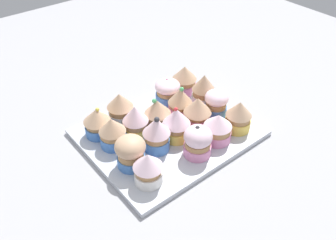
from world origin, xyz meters
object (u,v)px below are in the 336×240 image
(cupcake_10, at_px, (168,91))
(cupcake_15, at_px, (204,90))
(cupcake_5, at_px, (135,120))
(cupcake_14, at_px, (184,79))
(cupcake_12, at_px, (197,111))
(cupcake_11, at_px, (180,101))
(cupcake_16, at_px, (216,103))
(cupcake_8, at_px, (175,124))
(cupcake_9, at_px, (199,140))
(cupcake_3, at_px, (148,168))
(cupcake_13, at_px, (218,128))
(cupcake_2, at_px, (131,152))
(cupcake_4, at_px, (120,107))
(cupcake_1, at_px, (113,132))
(cupcake_7, at_px, (158,113))
(cupcake_6, at_px, (156,134))
(cupcake_0, at_px, (97,122))
(cupcake_17, at_px, (239,116))
(baking_tray, at_px, (168,132))

(cupcake_10, distance_m, cupcake_15, 0.09)
(cupcake_5, height_order, cupcake_14, cupcake_5)
(cupcake_12, height_order, cupcake_15, cupcake_15)
(cupcake_11, height_order, cupcake_16, cupcake_11)
(cupcake_8, relative_size, cupcake_9, 1.09)
(cupcake_3, xyz_separation_m, cupcake_9, (0.00, 0.13, -0.00))
(cupcake_13, distance_m, cupcake_16, 0.09)
(cupcake_2, xyz_separation_m, cupcake_4, (-0.13, 0.06, 0.00))
(cupcake_1, relative_size, cupcake_11, 0.95)
(cupcake_7, xyz_separation_m, cupcake_9, (0.12, 0.01, -0.00))
(cupcake_9, bearing_deg, cupcake_12, 139.83)
(cupcake_6, distance_m, cupcake_15, 0.20)
(cupcake_2, relative_size, cupcake_11, 0.94)
(cupcake_2, bearing_deg, cupcake_15, 103.80)
(cupcake_3, height_order, cupcake_10, cupcake_3)
(cupcake_2, distance_m, cupcake_3, 0.06)
(cupcake_6, bearing_deg, cupcake_7, 140.72)
(cupcake_0, relative_size, cupcake_12, 0.96)
(cupcake_14, xyz_separation_m, cupcake_17, (0.19, -0.01, -0.00))
(cupcake_16, xyz_separation_m, cupcake_17, (0.07, 0.00, 0.00))
(cupcake_6, xyz_separation_m, cupcake_12, (-0.01, 0.12, -0.00))
(cupcake_0, xyz_separation_m, cupcake_2, (0.12, 0.00, 0.00))
(cupcake_0, relative_size, cupcake_5, 0.95)
(cupcake_17, bearing_deg, cupcake_6, -108.98)
(cupcake_3, distance_m, cupcake_7, 0.17)
(baking_tray, xyz_separation_m, cupcake_6, (0.03, -0.06, 0.05))
(cupcake_13, bearing_deg, cupcake_2, -106.02)
(cupcake_2, distance_m, cupcake_10, 0.23)
(cupcake_2, relative_size, cupcake_7, 0.96)
(baking_tray, relative_size, cupcake_1, 5.09)
(cupcake_3, height_order, cupcake_5, cupcake_5)
(cupcake_5, bearing_deg, cupcake_14, 107.24)
(cupcake_14, bearing_deg, cupcake_2, -62.45)
(cupcake_4, bearing_deg, cupcake_5, 1.32)
(cupcake_6, bearing_deg, cupcake_0, -148.61)
(cupcake_7, bearing_deg, cupcake_11, 92.12)
(cupcake_11, relative_size, cupcake_12, 1.02)
(baking_tray, distance_m, cupcake_12, 0.08)
(cupcake_3, bearing_deg, cupcake_15, 115.21)
(cupcake_1, height_order, cupcake_2, same)
(cupcake_9, bearing_deg, cupcake_8, -173.99)
(cupcake_5, relative_size, cupcake_10, 1.16)
(cupcake_1, bearing_deg, baking_tray, 73.49)
(baking_tray, bearing_deg, cupcake_8, -5.45)
(cupcake_8, bearing_deg, cupcake_14, 133.00)
(cupcake_12, bearing_deg, cupcake_11, -176.51)
(cupcake_14, relative_size, cupcake_15, 0.89)
(cupcake_3, height_order, cupcake_14, cupcake_14)
(cupcake_1, distance_m, cupcake_11, 0.18)
(cupcake_12, height_order, cupcake_13, cupcake_12)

